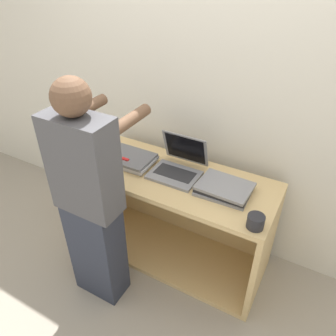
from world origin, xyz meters
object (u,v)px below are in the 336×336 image
at_px(mug, 256,222).
at_px(person, 90,203).
at_px(laptop_stack_left, 130,159).
at_px(laptop_open, 178,166).
at_px(laptop_stack_right, 224,188).

bearing_deg(mug, person, -162.07).
bearing_deg(laptop_stack_left, laptop_open, 8.71).
relative_size(laptop_stack_left, mug, 3.63).
relative_size(laptop_open, laptop_stack_left, 0.93).
distance_m(laptop_stack_left, mug, 1.01).
xyz_separation_m(person, mug, (0.93, 0.30, 0.03)).
bearing_deg(mug, laptop_stack_left, 167.95).
distance_m(laptop_stack_left, laptop_stack_right, 0.72).
xyz_separation_m(laptop_open, laptop_stack_left, (-0.36, -0.06, -0.02)).
bearing_deg(laptop_open, laptop_stack_left, -171.29).
bearing_deg(mug, laptop_stack_right, 141.13).
bearing_deg(laptop_stack_left, laptop_stack_right, 0.24).
xyz_separation_m(laptop_stack_left, laptop_stack_right, (0.72, 0.00, 0.00)).
bearing_deg(laptop_open, mug, -23.04).
height_order(laptop_stack_right, mug, mug).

